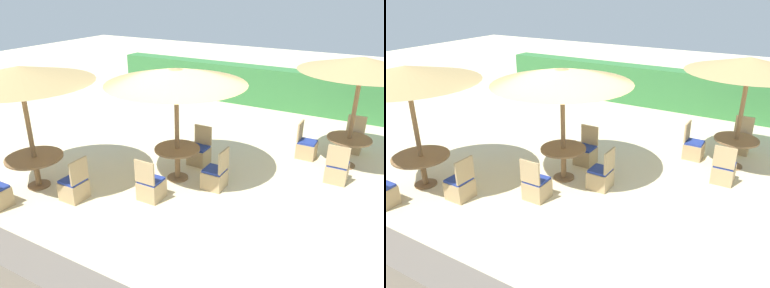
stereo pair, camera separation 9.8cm
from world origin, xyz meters
The scene contains 16 objects.
ground_plane centered at (0.00, 0.00, 0.00)m, with size 40.00×40.00×0.00m, color beige.
hedge_row centered at (0.00, 6.89, 0.70)m, with size 13.00×0.70×1.39m, color #387A3D.
stone_border centered at (0.00, -3.35, 0.25)m, with size 10.00×0.56×0.50m, color #6B6056.
parasol_center centered at (-0.35, 0.55, 2.36)m, with size 2.98×2.98×2.53m.
round_table_center centered at (-0.35, 0.55, 0.58)m, with size 1.02×1.02×0.75m.
patio_chair_center_east centered at (0.59, 0.58, 0.26)m, with size 0.46×0.46×0.93m.
patio_chair_center_south centered at (-0.35, -0.49, 0.26)m, with size 0.46×0.46×0.93m.
patio_chair_center_north centered at (-0.29, 1.47, 0.26)m, with size 0.46×0.46×0.93m.
parasol_back_right centered at (2.88, 3.12, 2.47)m, with size 2.78×2.78×2.64m.
round_table_back_right centered at (2.88, 3.12, 0.57)m, with size 1.02×1.02×0.73m.
patio_chair_back_right_north centered at (2.89, 4.13, 0.26)m, with size 0.46×0.46×0.93m.
patio_chair_back_right_west centered at (1.91, 3.13, 0.26)m, with size 0.46×0.46×0.93m.
patio_chair_back_right_south centered at (2.83, 2.17, 0.26)m, with size 0.46×0.46×0.93m.
parasol_front_left centered at (-2.82, -1.27, 2.47)m, with size 2.91×2.91×2.64m.
round_table_front_left centered at (-2.82, -1.27, 0.58)m, with size 1.20×1.20×0.71m.
patio_chair_front_left_east centered at (-1.72, -1.27, 0.26)m, with size 0.46×0.46×0.93m.
Camera 2 is at (3.77, -5.85, 4.09)m, focal length 35.00 mm.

